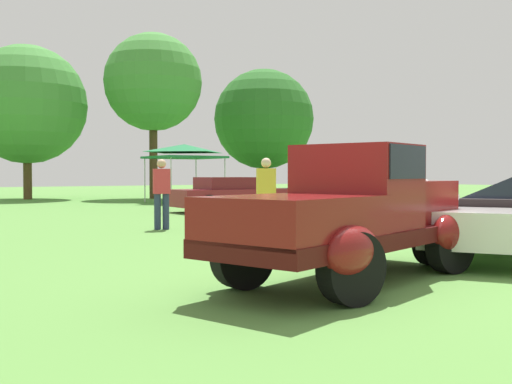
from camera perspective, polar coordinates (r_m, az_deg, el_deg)
ground_plane at (r=7.82m, az=10.09°, el=-8.19°), size 120.00×120.00×0.00m
feature_pickup_truck at (r=7.74m, az=9.01°, el=-1.82°), size 4.63×2.74×1.70m
neighbor_convertible at (r=10.66m, az=21.42°, el=-2.51°), size 4.59×3.63×1.40m
show_car_burgundy at (r=21.79m, az=-2.58°, el=-0.25°), size 4.15×1.86×1.22m
show_car_charcoal at (r=24.00m, az=6.47°, el=-0.08°), size 4.06×2.24×1.22m
spectator_near_truck at (r=14.89m, az=-8.76°, el=0.04°), size 0.46×0.36×1.69m
spectator_by_row at (r=13.47m, az=0.94°, el=-0.11°), size 0.46×0.39×1.69m
canopy_tent_left_field at (r=28.56m, az=-6.68°, el=3.86°), size 3.03×3.03×2.71m
treeline_mid_left at (r=34.58m, az=-20.51°, el=7.60°), size 6.20×6.20×8.07m
treeline_center at (r=34.08m, az=-9.54°, el=10.00°), size 5.27×5.27×8.93m
treeline_mid_right at (r=38.06m, az=0.75°, el=6.77°), size 6.13×6.13×7.78m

